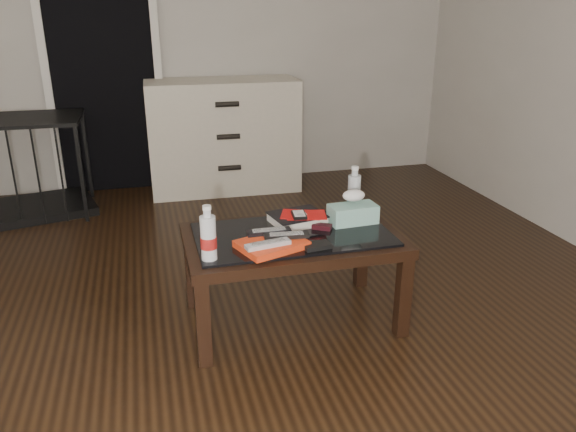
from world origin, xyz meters
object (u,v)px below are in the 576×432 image
(textbook, at_px, (297,218))
(tissue_box, at_px, (353,214))
(water_bottle_right, at_px, (354,189))
(dresser, at_px, (224,136))
(coffee_table, at_px, (292,246))
(pet_crate, at_px, (25,184))
(water_bottle_left, at_px, (208,233))

(textbook, height_order, tissue_box, tissue_box)
(water_bottle_right, relative_size, tissue_box, 1.03)
(dresser, distance_m, tissue_box, 2.14)
(coffee_table, bearing_deg, water_bottle_right, 29.06)
(dresser, bearing_deg, textbook, -87.27)
(pet_crate, distance_m, water_bottle_left, 2.42)
(tissue_box, bearing_deg, water_bottle_left, -165.45)
(dresser, distance_m, water_bottle_right, 2.00)
(coffee_table, height_order, tissue_box, tissue_box)
(coffee_table, distance_m, pet_crate, 2.47)
(pet_crate, bearing_deg, water_bottle_right, -56.79)
(coffee_table, bearing_deg, tissue_box, 10.32)
(dresser, relative_size, water_bottle_left, 5.08)
(textbook, bearing_deg, coffee_table, -126.54)
(coffee_table, relative_size, pet_crate, 0.98)
(dresser, height_order, tissue_box, dresser)
(water_bottle_left, bearing_deg, pet_crate, 117.27)
(pet_crate, relative_size, water_bottle_right, 4.29)
(pet_crate, relative_size, water_bottle_left, 4.29)
(dresser, xyz_separation_m, textbook, (0.05, -2.05, 0.03))
(coffee_table, relative_size, water_bottle_right, 4.20)
(textbook, height_order, water_bottle_right, water_bottle_right)
(dresser, xyz_separation_m, pet_crate, (-1.51, -0.23, -0.22))
(coffee_table, xyz_separation_m, tissue_box, (0.32, 0.06, 0.11))
(dresser, bearing_deg, coffee_table, -88.85)
(textbook, relative_size, water_bottle_right, 1.05)
(coffee_table, xyz_separation_m, dresser, (0.00, 2.18, 0.05))
(pet_crate, bearing_deg, textbook, -63.67)
(pet_crate, distance_m, water_bottle_right, 2.59)
(pet_crate, relative_size, tissue_box, 4.44)
(dresser, relative_size, water_bottle_right, 5.08)
(water_bottle_right, bearing_deg, dresser, 101.01)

